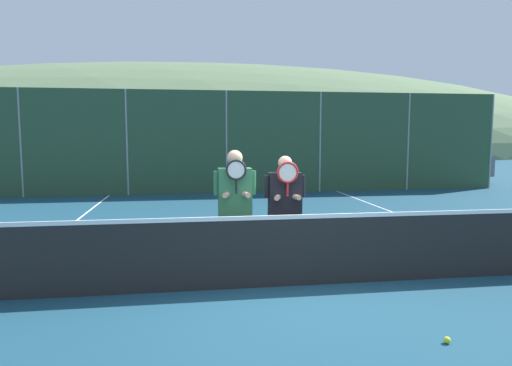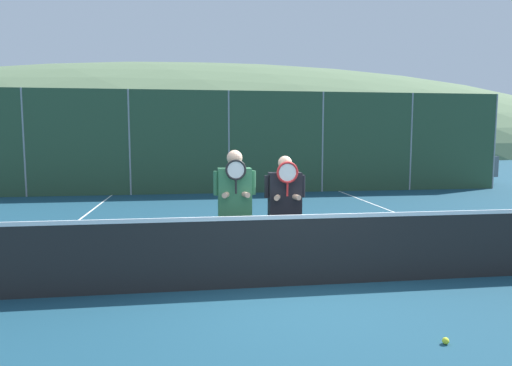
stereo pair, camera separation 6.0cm
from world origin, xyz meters
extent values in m
plane|color=navy|center=(0.00, 0.00, 0.00)|extent=(120.00, 120.00, 0.00)
ellipsoid|color=#5B7551|center=(0.00, 54.82, 0.00)|extent=(107.67, 59.82, 20.94)
cube|color=beige|center=(1.58, 18.03, 1.69)|extent=(17.31, 5.00, 3.38)
cube|color=#3D4247|center=(1.58, 18.03, 3.56)|extent=(17.81, 5.50, 0.36)
cylinder|color=gray|center=(-6.76, 10.06, 1.79)|extent=(0.06, 0.06, 3.58)
cylinder|color=gray|center=(-3.38, 10.06, 1.79)|extent=(0.06, 0.06, 3.58)
cylinder|color=gray|center=(0.00, 10.06, 1.79)|extent=(0.06, 0.06, 3.58)
cylinder|color=gray|center=(3.38, 10.06, 1.79)|extent=(0.06, 0.06, 3.58)
cylinder|color=gray|center=(6.76, 10.06, 1.79)|extent=(0.06, 0.06, 3.58)
cylinder|color=gray|center=(10.14, 10.06, 1.79)|extent=(0.06, 0.06, 3.58)
cube|color=#2D4C33|center=(0.00, 10.06, 1.79)|extent=(20.28, 0.02, 3.58)
cube|color=black|center=(0.00, 0.00, 0.47)|extent=(10.62, 0.02, 0.93)
cube|color=white|center=(0.00, 0.00, 0.95)|extent=(10.62, 0.03, 0.06)
cube|color=white|center=(-4.02, 3.00, 0.00)|extent=(0.05, 16.00, 0.01)
cube|color=white|center=(4.02, 3.00, 0.00)|extent=(0.05, 16.00, 0.01)
cylinder|color=#56565B|center=(-0.83, 0.55, 0.44)|extent=(0.13, 0.13, 0.88)
cylinder|color=#56565B|center=(-0.57, 0.55, 0.44)|extent=(0.13, 0.13, 0.88)
cube|color=#337047|center=(-0.70, 0.55, 1.23)|extent=(0.47, 0.22, 0.70)
sphere|color=tan|center=(-0.70, 0.55, 1.72)|extent=(0.22, 0.22, 0.22)
cylinder|color=#337047|center=(-0.96, 0.55, 1.37)|extent=(0.08, 0.08, 0.34)
cylinder|color=#337047|center=(-0.44, 0.55, 1.37)|extent=(0.08, 0.08, 0.34)
cylinder|color=tan|center=(-0.82, 0.46, 1.21)|extent=(0.16, 0.27, 0.08)
cylinder|color=tan|center=(-0.58, 0.46, 1.21)|extent=(0.16, 0.27, 0.08)
cylinder|color=black|center=(-0.70, 0.37, 1.33)|extent=(0.03, 0.03, 0.20)
torus|color=black|center=(-0.70, 0.37, 1.57)|extent=(0.29, 0.03, 0.29)
cylinder|color=silver|center=(-0.70, 0.37, 1.57)|extent=(0.24, 0.00, 0.24)
cylinder|color=black|center=(-0.09, 0.60, 0.42)|extent=(0.13, 0.13, 0.84)
cylinder|color=black|center=(0.17, 0.60, 0.42)|extent=(0.13, 0.13, 0.84)
cube|color=black|center=(0.04, 0.60, 1.17)|extent=(0.47, 0.22, 0.66)
sphere|color=tan|center=(0.04, 0.60, 1.64)|extent=(0.21, 0.21, 0.21)
cylinder|color=black|center=(-0.22, 0.60, 1.30)|extent=(0.08, 0.08, 0.32)
cylinder|color=black|center=(0.31, 0.60, 1.30)|extent=(0.08, 0.08, 0.32)
cylinder|color=tan|center=(-0.07, 0.51, 1.16)|extent=(0.16, 0.27, 0.08)
cylinder|color=tan|center=(0.16, 0.51, 1.16)|extent=(0.16, 0.27, 0.08)
cylinder|color=red|center=(0.04, 0.42, 1.28)|extent=(0.03, 0.03, 0.20)
torus|color=red|center=(0.04, 0.42, 1.52)|extent=(0.32, 0.03, 0.32)
cylinder|color=silver|center=(0.04, 0.42, 1.52)|extent=(0.26, 0.00, 0.26)
cube|color=silver|center=(-6.12, 12.55, 0.71)|extent=(4.62, 1.82, 0.82)
cube|color=#2D3842|center=(-6.12, 12.55, 1.45)|extent=(2.54, 1.68, 0.67)
cylinder|color=black|center=(-4.62, 11.62, 0.30)|extent=(0.60, 0.16, 0.60)
cylinder|color=black|center=(-4.62, 13.49, 0.30)|extent=(0.60, 0.16, 0.60)
cylinder|color=black|center=(-7.62, 11.62, 0.30)|extent=(0.60, 0.16, 0.60)
cylinder|color=black|center=(-7.62, 13.49, 0.30)|extent=(0.60, 0.16, 0.60)
cube|color=#285638|center=(-1.14, 12.47, 0.70)|extent=(4.33, 1.73, 0.81)
cube|color=#2D3842|center=(-1.14, 12.47, 1.44)|extent=(2.38, 1.60, 0.66)
cylinder|color=black|center=(0.27, 11.59, 0.30)|extent=(0.60, 0.16, 0.60)
cylinder|color=black|center=(0.27, 13.36, 0.30)|extent=(0.60, 0.16, 0.60)
cylinder|color=black|center=(-2.55, 11.59, 0.30)|extent=(0.60, 0.16, 0.60)
cylinder|color=black|center=(-2.55, 13.36, 0.30)|extent=(0.60, 0.16, 0.60)
cube|color=#B2B7BC|center=(3.85, 12.58, 0.71)|extent=(4.63, 1.76, 0.81)
cube|color=#2D3842|center=(3.85, 12.58, 1.45)|extent=(2.55, 1.62, 0.67)
cylinder|color=black|center=(5.35, 11.69, 0.30)|extent=(0.60, 0.16, 0.60)
cylinder|color=black|center=(5.35, 13.48, 0.30)|extent=(0.60, 0.16, 0.60)
cylinder|color=black|center=(2.34, 11.69, 0.30)|extent=(0.60, 0.16, 0.60)
cylinder|color=black|center=(2.34, 13.48, 0.30)|extent=(0.60, 0.16, 0.60)
cube|color=slate|center=(9.02, 12.37, 0.73)|extent=(4.68, 1.89, 0.86)
cube|color=#2D3842|center=(9.02, 12.37, 1.52)|extent=(2.57, 1.74, 0.71)
cylinder|color=black|center=(10.54, 11.41, 0.30)|extent=(0.60, 0.16, 0.60)
cylinder|color=black|center=(10.54, 13.34, 0.30)|extent=(0.60, 0.16, 0.60)
cylinder|color=black|center=(7.49, 11.41, 0.30)|extent=(0.60, 0.16, 0.60)
cylinder|color=black|center=(7.49, 13.34, 0.30)|extent=(0.60, 0.16, 0.60)
sphere|color=#CCDB33|center=(1.14, -1.91, 0.03)|extent=(0.07, 0.07, 0.07)
camera|label=1|loc=(-1.36, -5.88, 2.05)|focal=32.00mm
camera|label=2|loc=(-1.30, -5.89, 2.05)|focal=32.00mm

